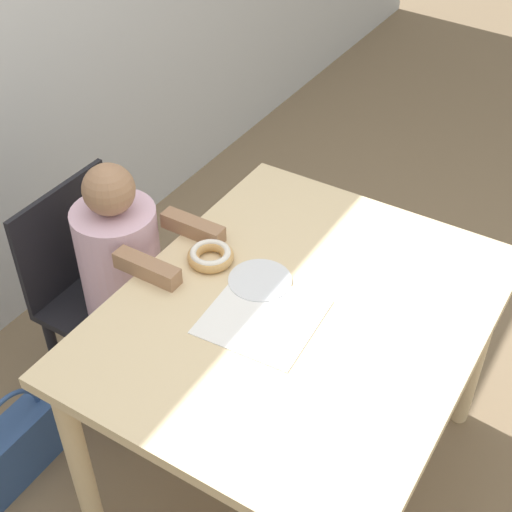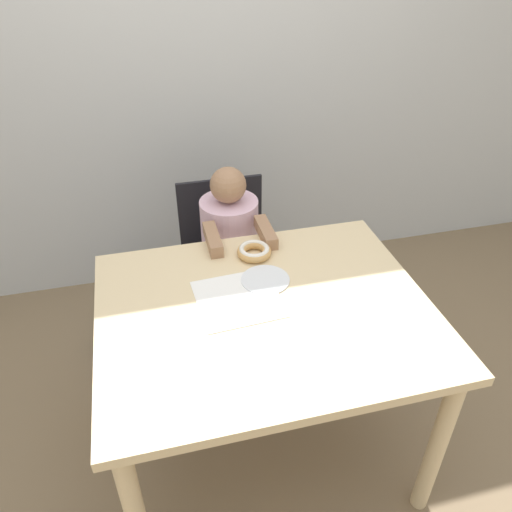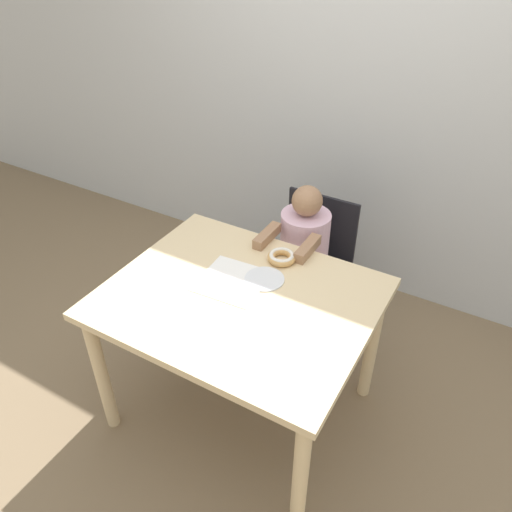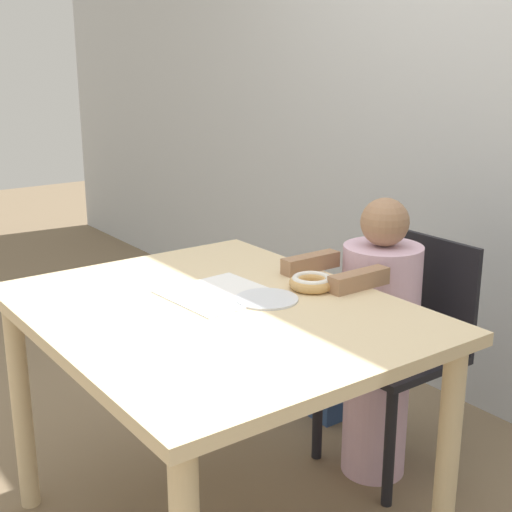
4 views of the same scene
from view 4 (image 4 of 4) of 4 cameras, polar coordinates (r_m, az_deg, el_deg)
dining_table at (r=1.97m, az=-3.27°, el=-6.77°), size 1.12×0.91×0.74m
chair at (r=2.49m, az=11.42°, el=-7.20°), size 0.41×0.38×0.80m
child_figure at (r=2.40m, az=9.72°, el=-6.84°), size 0.27×0.44×0.96m
donut at (r=2.07m, az=4.48°, el=-2.08°), size 0.13×0.13×0.04m
napkin at (r=2.03m, az=-2.92°, el=-3.03°), size 0.30×0.30×0.00m
handbag at (r=2.92m, az=4.54°, el=-9.84°), size 0.31×0.12×0.35m
plate at (r=1.98m, az=0.87°, el=-3.45°), size 0.18×0.18×0.01m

